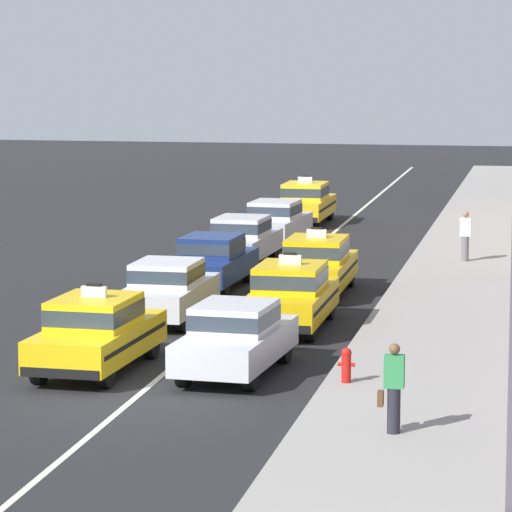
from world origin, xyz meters
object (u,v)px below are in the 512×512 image
Objects in this scene: pedestrian_near_crosswalk at (465,236)px; sedan_left_fourth at (242,239)px; taxi_left_sixth at (305,202)px; sedan_left_third at (212,260)px; taxi_left_nearest at (96,332)px; sedan_right_nearest at (235,336)px; taxi_right_third at (317,264)px; taxi_right_second at (291,295)px; sedan_left_second at (167,289)px; pedestrian_mid_block at (393,388)px; fire_hydrant at (346,364)px; sedan_left_fifth at (275,221)px.

sedan_left_fourth is at bearing -170.32° from pedestrian_near_crosswalk.
sedan_left_third is at bearing -90.11° from taxi_left_sixth.
taxi_left_nearest is 3.06m from sedan_right_nearest.
taxi_right_third is at bearing -79.47° from taxi_left_sixth.
taxi_left_sixth is 1.00× the size of taxi_right_second.
sedan_left_second is at bearing 90.02° from taxi_left_nearest.
sedan_right_nearest is 2.68× the size of pedestrian_mid_block.
sedan_left_fourth is (-0.19, 16.39, -0.03)m from taxi_left_nearest.
taxi_right_third is at bearing -119.96° from pedestrian_near_crosswalk.
taxi_left_sixth reaches higher than sedan_left_third.
taxi_right_second and taxi_right_third have the same top height.
taxi_left_nearest is at bearing 173.12° from fire_hydrant.
taxi_right_second reaches higher than sedan_left_second.
sedan_left_second is at bearing -89.98° from taxi_left_sixth.
taxi_left_nearest is 1.01× the size of taxi_right_third.
sedan_left_fifth is at bearing 98.28° from sedan_right_nearest.
taxi_right_second is at bearing -59.88° from sedan_left_third.
pedestrian_mid_block is (7.02, -16.01, 0.12)m from sedan_left_third.
taxi_left_sixth is 1.04× the size of sedan_right_nearest.
sedan_left_fourth is 16.46m from sedan_right_nearest.
sedan_left_second and sedan_right_nearest have the same top height.
taxi_right_third is (3.14, -16.91, 0.00)m from taxi_left_sixth.
pedestrian_near_crosswalk is (6.99, -3.92, 0.13)m from sedan_left_fifth.
taxi_left_sixth is 17.20m from taxi_right_third.
pedestrian_mid_block reaches higher than sedan_left_second.
taxi_right_third reaches higher than sedan_left_third.
taxi_right_second is 2.78× the size of pedestrian_mid_block.
taxi_left_sixth reaches higher than sedan_left_fifth.
sedan_left_second is at bearing -89.84° from sedan_left_fifth.
pedestrian_mid_block is at bearing -74.93° from sedan_left_fifth.
taxi_right_third is 16.02m from pedestrian_mid_block.
sedan_left_second and sedan_left_fourth have the same top height.
taxi_right_third is (3.13, 10.99, 0.00)m from taxi_left_nearest.
sedan_right_nearest is 2.71× the size of pedestrian_near_crosswalk.
sedan_left_third is at bearing -138.61° from pedestrian_near_crosswalk.
sedan_left_second reaches higher than fire_hydrant.
sedan_right_nearest is (3.05, 0.25, -0.03)m from taxi_left_nearest.
sedan_left_fifth is at bearing 101.96° from taxi_right_second.
taxi_left_nearest is 1.02× the size of taxi_right_second.
taxi_left_nearest reaches higher than sedan_left_second.
taxi_right_second is (3.51, -10.73, 0.03)m from sedan_left_fourth.
taxi_left_nearest is 8.34m from pedestrian_mid_block.
taxi_right_second is at bearing 109.81° from fire_hydrant.
sedan_left_third is (-0.04, 11.44, -0.03)m from taxi_left_nearest.
taxi_right_second reaches higher than fire_hydrant.
taxi_left_sixth is 33.21m from pedestrian_mid_block.
sedan_left_fifth is 6.03× the size of fire_hydrant.
taxi_right_third is 11.93m from fire_hydrant.
pedestrian_near_crosswalk is at bearing 68.46° from taxi_left_nearest.
sedan_left_fourth and sedan_left_fifth have the same top height.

